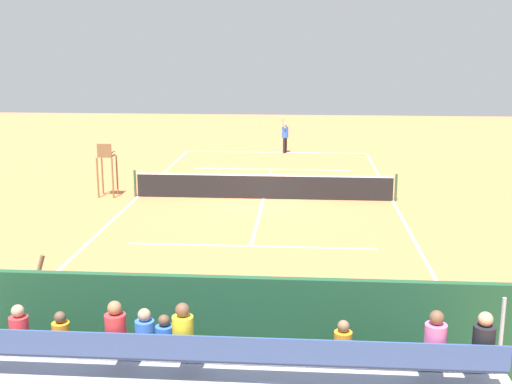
% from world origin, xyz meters
% --- Properties ---
extents(ground_plane, '(60.00, 60.00, 0.00)m').
position_xyz_m(ground_plane, '(0.00, 0.00, 0.00)').
color(ground_plane, '#D17542').
extents(court_line_markings, '(10.10, 22.20, 0.01)m').
position_xyz_m(court_line_markings, '(0.00, -0.04, 0.00)').
color(court_line_markings, white).
rests_on(court_line_markings, ground).
extents(tennis_net, '(10.30, 0.10, 1.07)m').
position_xyz_m(tennis_net, '(0.00, 0.00, 0.50)').
color(tennis_net, black).
rests_on(tennis_net, ground).
extents(backdrop_wall, '(18.00, 0.16, 2.00)m').
position_xyz_m(backdrop_wall, '(0.00, 14.00, 1.00)').
color(backdrop_wall, '#1E4C2D').
rests_on(backdrop_wall, ground).
extents(bleacher_stand, '(9.06, 2.40, 2.48)m').
position_xyz_m(bleacher_stand, '(-0.02, 15.38, 0.97)').
color(bleacher_stand, '#B2B2B7').
rests_on(bleacher_stand, ground).
extents(umpire_chair, '(0.67, 0.67, 2.14)m').
position_xyz_m(umpire_chair, '(6.20, 0.05, 1.31)').
color(umpire_chair, brown).
rests_on(umpire_chair, ground).
extents(courtside_bench, '(1.80, 0.40, 0.93)m').
position_xyz_m(courtside_bench, '(-2.91, 13.27, 0.56)').
color(courtside_bench, '#9E754C').
rests_on(courtside_bench, ground).
extents(equipment_bag, '(0.90, 0.36, 0.36)m').
position_xyz_m(equipment_bag, '(-1.48, 13.40, 0.18)').
color(equipment_bag, '#334C8C').
rests_on(equipment_bag, ground).
extents(tennis_player, '(0.46, 0.56, 1.93)m').
position_xyz_m(tennis_player, '(-0.50, -10.88, 1.02)').
color(tennis_player, black).
rests_on(tennis_player, ground).
extents(tennis_racket, '(0.33, 0.58, 0.03)m').
position_xyz_m(tennis_racket, '(0.52, -10.67, 0.01)').
color(tennis_racket, black).
rests_on(tennis_racket, ground).
extents(tennis_ball_near, '(0.07, 0.07, 0.07)m').
position_xyz_m(tennis_ball_near, '(0.62, -8.91, 0.03)').
color(tennis_ball_near, '#CCDB33').
rests_on(tennis_ball_near, ground).
extents(line_judge, '(0.43, 0.55, 1.93)m').
position_xyz_m(line_judge, '(3.58, 13.07, 1.02)').
color(line_judge, '#232328').
rests_on(line_judge, ground).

